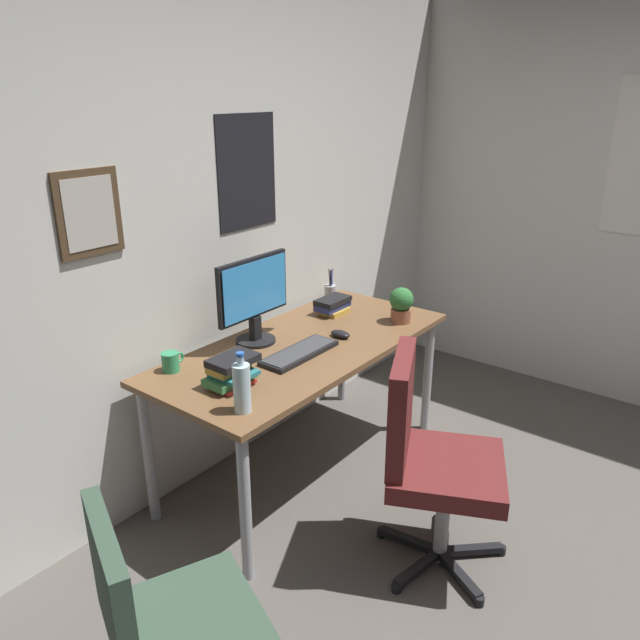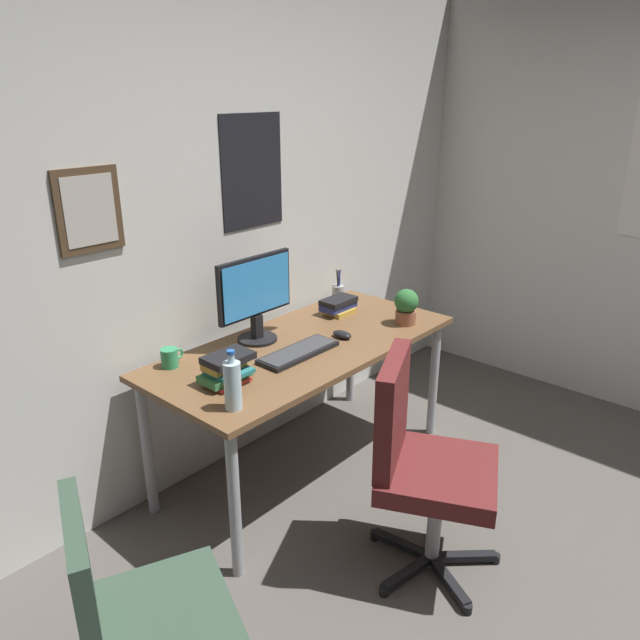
# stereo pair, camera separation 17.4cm
# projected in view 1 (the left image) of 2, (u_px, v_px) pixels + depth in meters

# --- Properties ---
(wall_back) EXTENTS (4.40, 0.10, 2.60)m
(wall_back) POSITION_uv_depth(u_px,v_px,m) (198.00, 228.00, 2.91)
(wall_back) COLOR silver
(wall_back) RESTS_ON ground_plane
(desk) EXTENTS (1.64, 0.74, 0.73)m
(desk) POSITION_uv_depth(u_px,v_px,m) (304.00, 357.00, 3.07)
(desk) COLOR brown
(desk) RESTS_ON ground_plane
(office_chair) EXTENTS (0.61, 0.61, 0.95)m
(office_chair) POSITION_uv_depth(u_px,v_px,m) (428.00, 453.00, 2.49)
(office_chair) COLOR #591E1E
(office_chair) RESTS_ON ground_plane
(side_chair) EXTENTS (0.55, 0.55, 0.88)m
(side_chair) POSITION_uv_depth(u_px,v_px,m) (164.00, 622.00, 1.74)
(side_chair) COLOR #334738
(side_chair) RESTS_ON ground_plane
(monitor) EXTENTS (0.46, 0.20, 0.43)m
(monitor) POSITION_uv_depth(u_px,v_px,m) (254.00, 297.00, 2.98)
(monitor) COLOR black
(monitor) RESTS_ON desk
(keyboard) EXTENTS (0.43, 0.15, 0.03)m
(keyboard) POSITION_uv_depth(u_px,v_px,m) (299.00, 353.00, 2.91)
(keyboard) COLOR black
(keyboard) RESTS_ON desk
(computer_mouse) EXTENTS (0.06, 0.11, 0.04)m
(computer_mouse) POSITION_uv_depth(u_px,v_px,m) (340.00, 334.00, 3.11)
(computer_mouse) COLOR black
(computer_mouse) RESTS_ON desk
(water_bottle) EXTENTS (0.07, 0.07, 0.25)m
(water_bottle) POSITION_uv_depth(u_px,v_px,m) (242.00, 387.00, 2.37)
(water_bottle) COLOR silver
(water_bottle) RESTS_ON desk
(coffee_mug_near) EXTENTS (0.12, 0.08, 0.09)m
(coffee_mug_near) POSITION_uv_depth(u_px,v_px,m) (171.00, 362.00, 2.74)
(coffee_mug_near) COLOR #2D8C59
(coffee_mug_near) RESTS_ON desk
(potted_plant) EXTENTS (0.13, 0.13, 0.19)m
(potted_plant) POSITION_uv_depth(u_px,v_px,m) (401.00, 304.00, 3.29)
(potted_plant) COLOR brown
(potted_plant) RESTS_ON desk
(pen_cup) EXTENTS (0.07, 0.07, 0.20)m
(pen_cup) POSITION_uv_depth(u_px,v_px,m) (330.00, 292.00, 3.64)
(pen_cup) COLOR #9EA0A5
(pen_cup) RESTS_ON desk
(book_stack_left) EXTENTS (0.22, 0.16, 0.13)m
(book_stack_left) POSITION_uv_depth(u_px,v_px,m) (231.00, 371.00, 2.59)
(book_stack_left) COLOR #B22D28
(book_stack_left) RESTS_ON desk
(book_stack_right) EXTENTS (0.21, 0.13, 0.09)m
(book_stack_right) POSITION_uv_depth(u_px,v_px,m) (333.00, 305.00, 3.44)
(book_stack_right) COLOR gold
(book_stack_right) RESTS_ON desk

